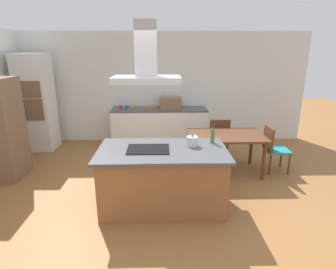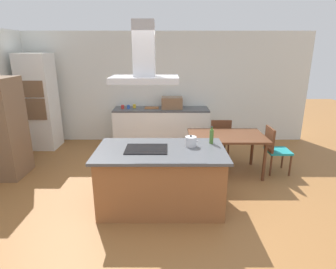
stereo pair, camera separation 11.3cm
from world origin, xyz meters
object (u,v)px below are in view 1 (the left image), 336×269
Objects in this scene: dining_table at (226,139)px; range_hood at (146,63)px; wall_oven_stack at (36,103)px; cooktop at (148,149)px; countertop_microwave at (170,103)px; olive_oil_bottle at (213,136)px; chair_at_right_end at (273,146)px; coffee_mug_red at (121,107)px; cutting_board at (150,108)px; tea_kettle at (192,141)px; chair_facing_back_wall at (218,136)px; coffee_mug_blue at (127,107)px; coffee_mug_yellow at (133,106)px.

range_hood reaches higher than dining_table.
wall_oven_stack is 4.37m from dining_table.
cooktop is at bearing -139.69° from dining_table.
range_hood is at bearing 0.00° from cooktop.
wall_oven_stack is 1.57× the size of dining_table.
cooktop is 1.20× the size of countertop_microwave.
chair_at_right_end is (1.35, 0.92, -0.51)m from olive_oil_bottle.
cooktop is 2.97m from coffee_mug_red.
cutting_board is at bearing 130.64° from dining_table.
olive_oil_bottle is 2.87m from cutting_board.
dining_table is (1.49, -1.74, -0.24)m from cutting_board.
chair_at_right_end is at bearing 32.10° from tea_kettle.
countertop_microwave is 0.23× the size of wall_oven_stack.
wall_oven_stack is at bearing 135.53° from range_hood.
tea_kettle is 0.35m from olive_oil_bottle.
wall_oven_stack is (-2.70, 2.65, 0.20)m from cooktop.
range_hood reaches higher than chair_facing_back_wall.
coffee_mug_blue is at bearing -172.67° from cutting_board.
coffee_mug_yellow is 2.26m from chair_facing_back_wall.
chair_facing_back_wall is (2.05, -1.00, -0.44)m from coffee_mug_blue.
chair_facing_back_wall is (1.00, -1.02, -0.53)m from countertop_microwave.
coffee_mug_red is at bearing 142.70° from dining_table.
tea_kettle is 0.25× the size of chair_at_right_end.
coffee_mug_blue is (-0.65, 2.86, 0.04)m from cooktop.
cooktop is at bearing -74.56° from coffee_mug_red.
countertop_microwave is 0.56× the size of chair_facing_back_wall.
coffee_mug_yellow is (-0.92, 0.08, -0.09)m from countertop_microwave.
chair_facing_back_wall is (2.20, -1.01, -0.44)m from coffee_mug_red.
wall_oven_stack reaches higher than countertop_microwave.
cooktop reaches higher than chair_facing_back_wall.
coffee_mug_yellow is at bearing 176.31° from cutting_board.
chair_at_right_end is (3.11, -1.67, -0.44)m from coffee_mug_red.
tea_kettle reaches higher than chair_facing_back_wall.
wall_oven_stack is 2.44× the size of range_hood.
range_hood is (-0.65, -0.14, 1.13)m from tea_kettle.
tea_kettle is at bearing -36.82° from wall_oven_stack.
coffee_mug_red is 2.78m from dining_table.
cooktop is at bearing -127.11° from chair_facing_back_wall.
chair_at_right_end is 3.06m from range_hood.
olive_oil_bottle is 2.98× the size of coffee_mug_yellow.
coffee_mug_blue is at bearing -143.09° from coffee_mug_yellow.
coffee_mug_yellow is (-1.49, 2.69, -0.07)m from olive_oil_bottle.
cooktop is at bearing -167.58° from tea_kettle.
wall_oven_stack is (-2.05, -0.21, 0.16)m from coffee_mug_blue.
range_hood reaches higher than cooktop.
chair_facing_back_wall is (1.92, -1.10, -0.44)m from coffee_mug_yellow.
dining_table is (1.00, -1.69, -0.37)m from countertop_microwave.
countertop_microwave is at bearing 102.21° from olive_oil_bottle.
coffee_mug_red is (-1.76, 2.60, -0.07)m from olive_oil_bottle.
coffee_mug_blue reaches higher than chair_facing_back_wall.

